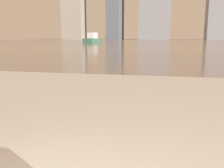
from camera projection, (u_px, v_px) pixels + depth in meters
harbor_water at (163, 42)px, 59.65m from camera, size 180.00×110.00×0.01m
harbor_boat_3 at (93, 40)px, 42.86m from camera, size 2.09×4.95×1.81m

